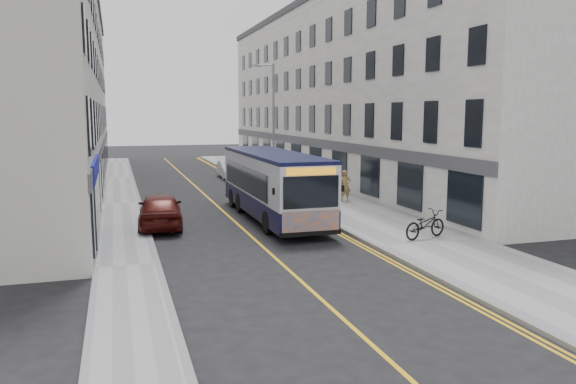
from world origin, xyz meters
TOP-DOWN VIEW (x-y plane):
  - ground at (0.00, 0.00)m, footprint 140.00×140.00m
  - pavement_east at (6.25, 12.00)m, footprint 4.50×64.00m
  - pavement_west at (-5.00, 12.00)m, footprint 2.00×64.00m
  - kerb_east at (4.00, 12.00)m, footprint 0.18×64.00m
  - kerb_west at (-4.00, 12.00)m, footprint 0.18×64.00m
  - road_centre_line at (0.00, 12.00)m, footprint 0.12×64.00m
  - road_dbl_yellow_inner at (3.55, 12.00)m, footprint 0.10×64.00m
  - road_dbl_yellow_outer at (3.75, 12.00)m, footprint 0.10×64.00m
  - terrace_east at (11.50, 21.00)m, footprint 6.00×46.00m
  - terrace_west at (-9.00, 21.00)m, footprint 6.00×46.00m
  - streetlamp at (4.17, 14.00)m, footprint 1.32×0.18m
  - city_bus at (1.88, 5.74)m, footprint 2.55×10.92m
  - bicycle at (6.34, -0.58)m, footprint 2.25×1.34m
  - pedestrian_near at (7.00, 9.02)m, footprint 0.68×0.50m
  - pedestrian_far at (6.53, 12.23)m, footprint 1.11×0.96m
  - car_white at (3.20, 23.06)m, footprint 1.50×4.08m
  - car_maroon at (-3.40, 5.22)m, footprint 2.20×4.75m

SIDE VIEW (x-z plane):
  - ground at x=0.00m, z-range 0.00..0.00m
  - road_centre_line at x=0.00m, z-range 0.00..0.01m
  - road_dbl_yellow_inner at x=3.55m, z-range 0.00..0.01m
  - road_dbl_yellow_outer at x=3.75m, z-range 0.00..0.01m
  - pavement_east at x=6.25m, z-range 0.00..0.12m
  - pavement_west at x=-5.00m, z-range 0.00..0.12m
  - kerb_east at x=4.00m, z-range 0.00..0.13m
  - kerb_west at x=-4.00m, z-range 0.00..0.13m
  - car_white at x=3.20m, z-range 0.00..1.33m
  - bicycle at x=6.34m, z-range 0.12..1.24m
  - car_maroon at x=-3.40m, z-range 0.00..1.58m
  - pedestrian_near at x=7.00m, z-range 0.12..1.86m
  - pedestrian_far at x=6.53m, z-range 0.12..2.09m
  - city_bus at x=1.88m, z-range 0.15..3.32m
  - streetlamp at x=4.17m, z-range 0.38..8.38m
  - terrace_east at x=11.50m, z-range 0.00..13.00m
  - terrace_west at x=-9.00m, z-range 0.00..13.00m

